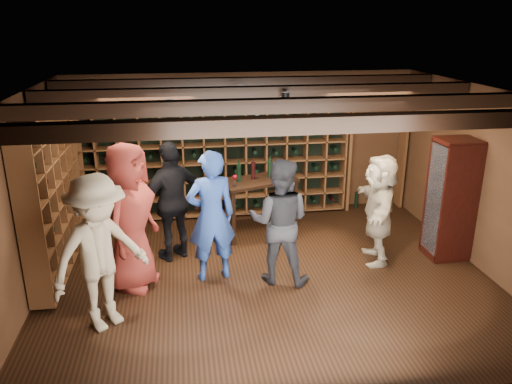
{
  "coord_description": "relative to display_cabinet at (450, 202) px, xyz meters",
  "views": [
    {
      "loc": [
        -1.09,
        -6.04,
        3.34
      ],
      "look_at": [
        -0.12,
        0.2,
        1.15
      ],
      "focal_mm": 35.0,
      "sensor_mm": 36.0,
      "label": 1
    }
  ],
  "objects": [
    {
      "name": "ground",
      "position": [
        -2.71,
        -0.2,
        -0.86
      ],
      "size": [
        6.0,
        6.0,
        0.0
      ],
      "primitive_type": "plane",
      "color": "black",
      "rests_on": "ground"
    },
    {
      "name": "room_shell",
      "position": [
        -2.71,
        -0.15,
        1.56
      ],
      "size": [
        6.0,
        6.0,
        6.0
      ],
      "color": "#4E2F1A",
      "rests_on": "ground"
    },
    {
      "name": "wine_rack_back",
      "position": [
        -3.24,
        2.13,
        0.29
      ],
      "size": [
        4.65,
        0.3,
        2.2
      ],
      "color": "brown",
      "rests_on": "ground"
    },
    {
      "name": "wine_rack_left",
      "position": [
        -5.54,
        0.62,
        0.29
      ],
      "size": [
        0.3,
        2.65,
        2.2
      ],
      "color": "brown",
      "rests_on": "ground"
    },
    {
      "name": "crate_shelf",
      "position": [
        -0.31,
        2.12,
        0.71
      ],
      "size": [
        1.2,
        0.32,
        2.07
      ],
      "color": "brown",
      "rests_on": "ground"
    },
    {
      "name": "display_cabinet",
      "position": [
        0.0,
        0.0,
        0.0
      ],
      "size": [
        0.55,
        0.5,
        1.75
      ],
      "color": "black",
      "rests_on": "ground"
    },
    {
      "name": "man_blue_shirt",
      "position": [
        -3.46,
        -0.13,
        0.04
      ],
      "size": [
        0.72,
        0.53,
        1.79
      ],
      "primitive_type": "imported",
      "rotation": [
        0.0,
        0.0,
        3.32
      ],
      "color": "navy",
      "rests_on": "ground"
    },
    {
      "name": "man_grey_suit",
      "position": [
        -2.58,
        -0.34,
        -0.01
      ],
      "size": [
        0.99,
        0.88,
        1.69
      ],
      "primitive_type": "imported",
      "rotation": [
        0.0,
        0.0,
        2.8
      ],
      "color": "black",
      "rests_on": "ground"
    },
    {
      "name": "guest_red_floral",
      "position": [
        -4.49,
        -0.2,
        0.11
      ],
      "size": [
        0.94,
        1.11,
        1.94
      ],
      "primitive_type": "imported",
      "rotation": [
        0.0,
        0.0,
        1.17
      ],
      "color": "maroon",
      "rests_on": "ground"
    },
    {
      "name": "guest_woman_black",
      "position": [
        -3.95,
        0.55,
        0.02
      ],
      "size": [
        1.1,
        0.89,
        1.75
      ],
      "primitive_type": "imported",
      "rotation": [
        0.0,
        0.0,
        3.67
      ],
      "color": "black",
      "rests_on": "ground"
    },
    {
      "name": "guest_khaki",
      "position": [
        -4.75,
        -1.07,
        0.05
      ],
      "size": [
        1.33,
        1.26,
        1.81
      ],
      "primitive_type": "imported",
      "rotation": [
        0.0,
        0.0,
        0.68
      ],
      "color": "gray",
      "rests_on": "ground"
    },
    {
      "name": "guest_beige",
      "position": [
        -1.07,
        0.03,
        -0.06
      ],
      "size": [
        0.8,
        1.55,
        1.59
      ],
      "primitive_type": "imported",
      "rotation": [
        0.0,
        0.0,
        4.48
      ],
      "color": "tan",
      "rests_on": "ground"
    },
    {
      "name": "tasting_table",
      "position": [
        -2.62,
        1.26,
        -0.05
      ],
      "size": [
        1.35,
        0.97,
        1.2
      ],
      "rotation": [
        0.0,
        0.0,
        0.33
      ],
      "color": "black",
      "rests_on": "ground"
    }
  ]
}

